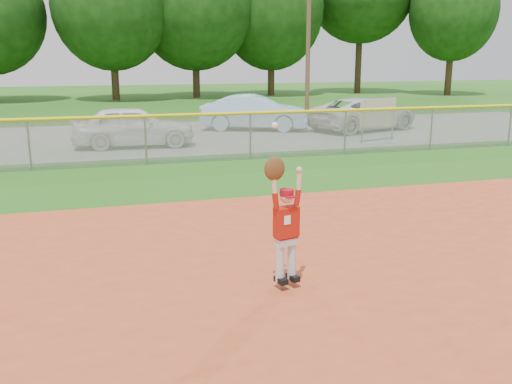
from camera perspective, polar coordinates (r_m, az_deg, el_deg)
The scene contains 9 objects.
ground at distance 8.39m, azimuth -3.76°, elevation -9.57°, with size 120.00×120.00×0.00m, color #225713.
parking_strip at distance 23.82m, azimuth -12.36°, elevation 5.29°, with size 44.00×10.00×0.03m, color gray.
car_white_a at distance 21.33m, azimuth -12.12°, elevation 6.44°, with size 1.76×4.38×1.49m, color white.
car_blue at distance 25.67m, azimuth -0.11°, elevation 7.96°, with size 1.65×4.73×1.56m, color #96C4E0.
car_white_b at distance 26.10m, azimuth 10.72°, elevation 7.67°, with size 2.37×5.14×1.43m, color silver.
sponsor_sign at distance 22.67m, azimuth 12.13°, elevation 7.68°, with size 1.80×0.65×1.68m.
outfield_fence at distance 17.78m, azimuth -11.00°, elevation 5.48°, with size 40.06×0.10×1.55m.
power_lines at distance 29.69m, azimuth -11.76°, elevation 15.91°, with size 19.40×0.24×9.00m.
ballplayer at distance 7.97m, azimuth 2.88°, elevation -2.86°, with size 0.61×0.31×2.29m.
Camera 1 is at (-1.66, -7.54, 3.28)m, focal length 40.00 mm.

